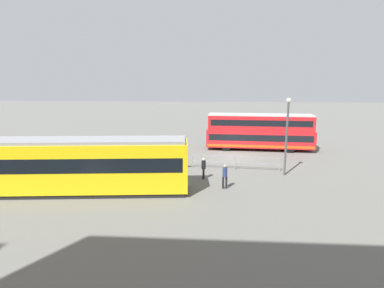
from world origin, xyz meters
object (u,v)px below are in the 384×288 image
tram_yellow (71,165)px  pedestrian_near_railing (204,167)px  info_sign (176,152)px  pedestrian_crossing (225,175)px  street_lamp (287,130)px  double_decker_bus (259,132)px

tram_yellow → pedestrian_near_railing: 9.17m
tram_yellow → info_sign: 8.21m
pedestrian_crossing → pedestrian_near_railing: bearing=-53.4°
tram_yellow → street_lamp: (-14.59, -4.98, 1.68)m
double_decker_bus → info_sign: (7.72, 8.63, -0.35)m
tram_yellow → street_lamp: size_ratio=2.57×
tram_yellow → street_lamp: 15.50m
double_decker_bus → pedestrian_near_railing: double_decker_bus is taller
pedestrian_crossing → info_sign: (3.80, -3.95, 0.61)m
tram_yellow → pedestrian_crossing: tram_yellow is taller
info_sign → tram_yellow: bearing=41.9°
pedestrian_near_railing → info_sign: size_ratio=0.69×
pedestrian_crossing → double_decker_bus: bearing=-107.3°
info_sign → pedestrian_crossing: bearing=133.9°
tram_yellow → pedestrian_near_railing: (-8.40, -3.56, -0.93)m
street_lamp → double_decker_bus: bearing=-85.3°
street_lamp → info_sign: bearing=-3.4°
pedestrian_crossing → street_lamp: 6.35m
pedestrian_crossing → street_lamp: street_lamp is taller
info_sign → street_lamp: bearing=176.6°
double_decker_bus → info_sign: double_decker_bus is taller
pedestrian_near_railing → double_decker_bus: bearing=-117.2°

